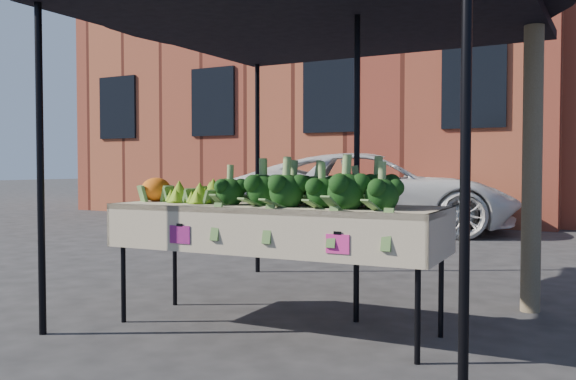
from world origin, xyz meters
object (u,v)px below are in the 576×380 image
object	(u,v)px
vehicle	(372,90)
canopy	(319,142)
street_tree	(534,33)
table	(275,267)

from	to	relation	value
vehicle	canopy	bearing A→B (deg)	176.85
vehicle	street_tree	world-z (taller)	vehicle
canopy	vehicle	xyz separation A→B (m)	(-1.85, 6.06, 1.18)
vehicle	street_tree	distance (m)	6.14
table	canopy	bearing A→B (deg)	81.53
table	street_tree	size ratio (longest dim) A/B	0.54
vehicle	street_tree	xyz separation A→B (m)	(3.31, -5.16, -0.31)
street_tree	vehicle	bearing A→B (deg)	122.70
table	canopy	world-z (taller)	canopy
canopy	street_tree	xyz separation A→B (m)	(1.47, 0.90, 0.87)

